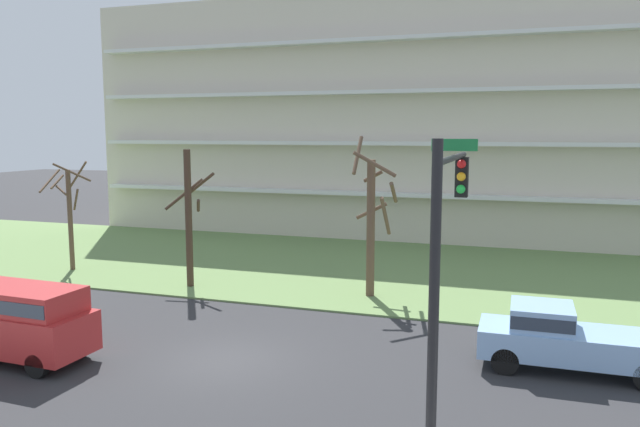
{
  "coord_description": "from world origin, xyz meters",
  "views": [
    {
      "loc": [
        8.64,
        -16.62,
        7.07
      ],
      "look_at": [
        1.11,
        6.0,
        3.93
      ],
      "focal_mm": 34.64,
      "sensor_mm": 36.0,
      "label": 1
    }
  ],
  "objects_px": {
    "van_red_center_left": "(12,316)",
    "pickup_blue_near_left": "(564,337)",
    "traffic_signal_mast": "(445,262)",
    "tree_far_left": "(69,210)",
    "tree_center": "(372,218)",
    "tree_left": "(189,216)"
  },
  "relations": [
    {
      "from": "tree_left",
      "to": "traffic_signal_mast",
      "type": "height_order",
      "value": "traffic_signal_mast"
    },
    {
      "from": "tree_far_left",
      "to": "pickup_blue_near_left",
      "type": "height_order",
      "value": "tree_far_left"
    },
    {
      "from": "tree_far_left",
      "to": "traffic_signal_mast",
      "type": "height_order",
      "value": "traffic_signal_mast"
    },
    {
      "from": "tree_far_left",
      "to": "van_red_center_left",
      "type": "height_order",
      "value": "tree_far_left"
    },
    {
      "from": "tree_left",
      "to": "pickup_blue_near_left",
      "type": "xyz_separation_m",
      "value": [
        15.71,
        -5.32,
        -2.31
      ]
    },
    {
      "from": "van_red_center_left",
      "to": "tree_left",
      "type": "bearing_deg",
      "value": 88.71
    },
    {
      "from": "traffic_signal_mast",
      "to": "van_red_center_left",
      "type": "bearing_deg",
      "value": 166.77
    },
    {
      "from": "van_red_center_left",
      "to": "pickup_blue_near_left",
      "type": "bearing_deg",
      "value": 17.59
    },
    {
      "from": "pickup_blue_near_left",
      "to": "traffic_signal_mast",
      "type": "relative_size",
      "value": 0.77
    },
    {
      "from": "van_red_center_left",
      "to": "traffic_signal_mast",
      "type": "distance_m",
      "value": 14.4
    },
    {
      "from": "tree_center",
      "to": "traffic_signal_mast",
      "type": "distance_m",
      "value": 14.74
    },
    {
      "from": "tree_far_left",
      "to": "tree_center",
      "type": "height_order",
      "value": "tree_center"
    },
    {
      "from": "tree_left",
      "to": "pickup_blue_near_left",
      "type": "height_order",
      "value": "tree_left"
    },
    {
      "from": "tree_center",
      "to": "van_red_center_left",
      "type": "height_order",
      "value": "tree_center"
    },
    {
      "from": "tree_far_left",
      "to": "van_red_center_left",
      "type": "xyz_separation_m",
      "value": [
        6.92,
        -10.81,
        -1.75
      ]
    },
    {
      "from": "tree_left",
      "to": "van_red_center_left",
      "type": "height_order",
      "value": "tree_left"
    },
    {
      "from": "tree_left",
      "to": "tree_far_left",
      "type": "bearing_deg",
      "value": 172.5
    },
    {
      "from": "tree_left",
      "to": "pickup_blue_near_left",
      "type": "bearing_deg",
      "value": -18.72
    },
    {
      "from": "tree_center",
      "to": "van_red_center_left",
      "type": "bearing_deg",
      "value": -129.8
    },
    {
      "from": "traffic_signal_mast",
      "to": "pickup_blue_near_left",
      "type": "bearing_deg",
      "value": 70.98
    },
    {
      "from": "tree_far_left",
      "to": "tree_center",
      "type": "xyz_separation_m",
      "value": [
        15.83,
        -0.12,
        0.31
      ]
    },
    {
      "from": "tree_center",
      "to": "pickup_blue_near_left",
      "type": "height_order",
      "value": "tree_center"
    }
  ]
}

